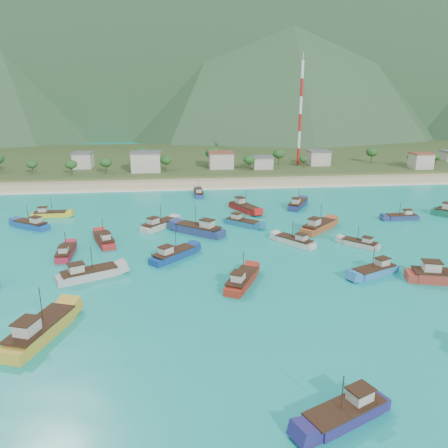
{
  "coord_description": "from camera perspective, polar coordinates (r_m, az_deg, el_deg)",
  "views": [
    {
      "loc": [
        -17.87,
        -77.31,
        32.16
      ],
      "look_at": [
        -7.44,
        18.0,
        3.0
      ],
      "focal_mm": 35.0,
      "sensor_mm": 36.0,
      "label": 1
    }
  ],
  "objects": [
    {
      "name": "radio_tower",
      "position": [
        192.89,
        9.94,
        13.97
      ],
      "size": [
        1.2,
        1.2,
        42.91
      ],
      "color": "red",
      "rests_on": "ground"
    },
    {
      "name": "boat_1",
      "position": [
        128.21,
        9.58,
        2.49
      ],
      "size": [
        8.03,
        10.6,
        6.2
      ],
      "rotation": [
        0.0,
        0.0,
        5.75
      ],
      "color": "navy",
      "rests_on": "ground"
    },
    {
      "name": "boat_22",
      "position": [
        109.46,
        2.38,
        0.16
      ],
      "size": [
        8.82,
        8.44,
        5.57
      ],
      "rotation": [
        0.0,
        0.0,
        3.97
      ],
      "color": "#1D6690",
      "rests_on": "ground"
    },
    {
      "name": "boat_26",
      "position": [
        50.09,
        15.62,
        -22.76
      ],
      "size": [
        10.33,
        6.77,
        5.9
      ],
      "rotation": [
        0.0,
        0.0,
        1.99
      ],
      "color": "navy",
      "rests_on": "ground"
    },
    {
      "name": "boat_20",
      "position": [
        82.28,
        -17.3,
        -6.33
      ],
      "size": [
        11.09,
        7.41,
        6.35
      ],
      "rotation": [
        0.0,
        0.0,
        5.15
      ],
      "color": "#B9AFA9",
      "rests_on": "ground"
    },
    {
      "name": "village",
      "position": [
        182.72,
        0.62,
        8.24
      ],
      "size": [
        211.5,
        25.3,
        7.35
      ],
      "color": "beige",
      "rests_on": "ground"
    },
    {
      "name": "boat_19",
      "position": [
        122.97,
        2.62,
        2.13
      ],
      "size": [
        7.69,
        11.59,
        6.64
      ],
      "rotation": [
        0.0,
        0.0,
        3.57
      ],
      "color": "#B41817",
      "rests_on": "ground"
    },
    {
      "name": "boat_28",
      "position": [
        125.77,
        -21.8,
        1.14
      ],
      "size": [
        9.18,
        2.73,
        5.42
      ],
      "rotation": [
        0.0,
        0.0,
        4.72
      ],
      "color": "gold",
      "rests_on": "ground"
    },
    {
      "name": "land",
      "position": [
        220.4,
        -1.54,
        8.52
      ],
      "size": [
        400.0,
        110.0,
        2.4
      ],
      "primitive_type": "cube",
      "color": "#385123",
      "rests_on": "ground"
    },
    {
      "name": "boat_29",
      "position": [
        65.92,
        -22.92,
        -12.79
      ],
      "size": [
        7.71,
        13.18,
        7.48
      ],
      "rotation": [
        0.0,
        0.0,
        5.95
      ],
      "color": "gold",
      "rests_on": "ground"
    },
    {
      "name": "boat_0",
      "position": [
        123.72,
        22.17,
        0.83
      ],
      "size": [
        8.73,
        2.85,
        5.11
      ],
      "rotation": [
        0.0,
        0.0,
        1.6
      ],
      "color": "navy",
      "rests_on": "ground"
    },
    {
      "name": "boat_7",
      "position": [
        117.25,
        -23.88,
        -0.14
      ],
      "size": [
        10.06,
        8.17,
        5.98
      ],
      "rotation": [
        0.0,
        0.0,
        0.97
      ],
      "color": "#154FA3",
      "rests_on": "ground"
    },
    {
      "name": "boat_21",
      "position": [
        99.16,
        17.36,
        -2.52
      ],
      "size": [
        7.46,
        7.45,
        4.81
      ],
      "rotation": [
        0.0,
        0.0,
        0.79
      ],
      "color": "#B9B0A7",
      "rests_on": "ground"
    },
    {
      "name": "beach",
      "position": [
        160.58,
        0.27,
        5.36
      ],
      "size": [
        400.0,
        18.0,
        1.2
      ],
      "primitive_type": "cube",
      "color": "beige",
      "rests_on": "ground"
    },
    {
      "name": "boat_25",
      "position": [
        84.93,
        19.1,
        -5.85
      ],
      "size": [
        9.97,
        6.5,
        5.7
      ],
      "rotation": [
        0.0,
        0.0,
        1.99
      ],
      "color": "#3077BD",
      "rests_on": "ground"
    },
    {
      "name": "boat_4",
      "position": [
        108.21,
        -8.5,
        -0.17
      ],
      "size": [
        9.06,
        9.82,
        6.11
      ],
      "rotation": [
        0.0,
        0.0,
        5.57
      ],
      "color": "beige",
      "rests_on": "ground"
    },
    {
      "name": "boat_32",
      "position": [
        102.86,
        -3.24,
        -0.78
      ],
      "size": [
        11.98,
        10.57,
        7.32
      ],
      "rotation": [
        0.0,
        0.0,
        0.9
      ],
      "color": "navy",
      "rests_on": "ground"
    },
    {
      "name": "boat_30",
      "position": [
        88.2,
        -6.64,
        -4.08
      ],
      "size": [
        9.61,
        9.48,
        6.16
      ],
      "rotation": [
        0.0,
        0.0,
        5.49
      ],
      "color": "navy",
      "rests_on": "ground"
    },
    {
      "name": "mountains",
      "position": [
        486.88,
        -6.9,
        25.63
      ],
      "size": [
        1520.0,
        440.0,
        260.0
      ],
      "color": "slate",
      "rests_on": "ground"
    },
    {
      "name": "boat_31",
      "position": [
        107.69,
        12.22,
        -0.38
      ],
      "size": [
        10.74,
        10.39,
        6.82
      ],
      "rotation": [
        0.0,
        0.0,
        5.47
      ],
      "color": "#AA4B25",
      "rests_on": "ground"
    },
    {
      "name": "vegetation",
      "position": [
        183.86,
        -1.75,
        8.47
      ],
      "size": [
        279.8,
        26.17,
        9.02
      ],
      "color": "#235623",
      "rests_on": "ground"
    },
    {
      "name": "boat_2",
      "position": [
        86.39,
        26.76,
        -6.2
      ],
      "size": [
        12.73,
        6.68,
        7.22
      ],
      "rotation": [
        0.0,
        0.0,
        4.45
      ],
      "color": "#A23428",
      "rests_on": "ground"
    },
    {
      "name": "boat_16",
      "position": [
        141.07,
        -3.34,
        3.96
      ],
      "size": [
        2.8,
        9.32,
        5.5
      ],
      "rotation": [
        0.0,
        0.0,
        0.01
      ],
      "color": "navy",
      "rests_on": "ground"
    },
    {
      "name": "boat_3",
      "position": [
        96.97,
        9.23,
        -2.29
      ],
      "size": [
        8.01,
        9.09,
        5.55
      ],
      "rotation": [
        0.0,
        0.0,
        0.67
      ],
      "color": "beige",
      "rests_on": "ground"
    },
    {
      "name": "surf_line",
      "position": [
        151.35,
        0.68,
        4.65
      ],
      "size": [
        400.0,
        2.5,
        0.08
      ],
      "primitive_type": "cube",
      "color": "white",
      "rests_on": "ground"
    },
    {
      "name": "boat_15",
      "position": [
        76.22,
        2.3,
        -7.46
      ],
      "size": [
        7.36,
        10.58,
        6.09
      ],
      "rotation": [
        0.0,
        0.0,
        5.82
      ],
      "color": "maroon",
      "rests_on": "ground"
    },
    {
      "name": "boat_10",
      "position": [
        94.79,
        -19.95,
        -3.6
      ],
      "size": [
        3.04,
        9.25,
        5.41
      ],
      "rotation": [
        0.0,
        0.0,
        0.04
      ],
      "color": "#A51F37",
      "rests_on": "ground"
    },
    {
      "name": "boat_24",
      "position": [
        99.88,
        -15.36,
        -2.08
      ],
      "size": [
        6.2,
        10.49,
        5.95
      ],
      "rotation": [
        0.0,
        0.0,
        0.34
      ],
      "color": "#A82523",
      "rests_on": "ground"
    },
    {
      "name": "ground",
      "position": [
        85.61,
        6.3,
        -5.25
      ],
      "size": [
        600.0,
        600.0,
        0.0
      ],
      "primitive_type": "plane",
      "color": "#0D9481",
      "rests_on": "ground"
    }
  ]
}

